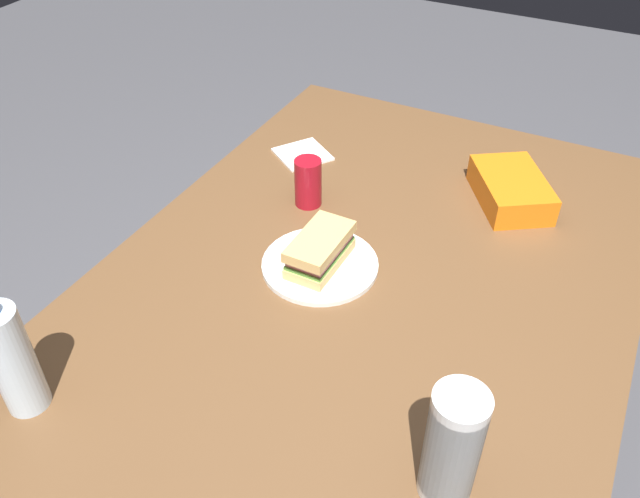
# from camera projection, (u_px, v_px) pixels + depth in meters

# --- Properties ---
(ground_plane) EXTENTS (8.00, 8.00, 0.00)m
(ground_plane) POSITION_uv_depth(u_px,v_px,m) (346.00, 491.00, 1.85)
(ground_plane) COLOR #4C4C51
(dining_table) EXTENTS (1.69, 1.09, 0.76)m
(dining_table) POSITION_uv_depth(u_px,v_px,m) (353.00, 321.00, 1.41)
(dining_table) COLOR brown
(dining_table) RESTS_ON ground_plane
(paper_plate) EXTENTS (0.25, 0.25, 0.01)m
(paper_plate) POSITION_uv_depth(u_px,v_px,m) (320.00, 265.00, 1.42)
(paper_plate) COLOR white
(paper_plate) RESTS_ON dining_table
(sandwich) EXTENTS (0.18, 0.10, 0.08)m
(sandwich) POSITION_uv_depth(u_px,v_px,m) (320.00, 249.00, 1.39)
(sandwich) COLOR #DBB26B
(sandwich) RESTS_ON paper_plate
(soda_can_red) EXTENTS (0.07, 0.07, 0.12)m
(soda_can_red) POSITION_uv_depth(u_px,v_px,m) (308.00, 182.00, 1.58)
(soda_can_red) COLOR maroon
(soda_can_red) RESTS_ON dining_table
(chip_bag) EXTENTS (0.27, 0.25, 0.07)m
(chip_bag) POSITION_uv_depth(u_px,v_px,m) (511.00, 189.00, 1.60)
(chip_bag) COLOR orange
(chip_bag) RESTS_ON dining_table
(water_bottle_tall) EXTENTS (0.07, 0.07, 0.23)m
(water_bottle_tall) POSITION_uv_depth(u_px,v_px,m) (12.00, 360.00, 1.08)
(water_bottle_tall) COLOR silver
(water_bottle_tall) RESTS_ON dining_table
(plastic_cup_stack) EXTENTS (0.08, 0.08, 0.22)m
(plastic_cup_stack) POSITION_uv_depth(u_px,v_px,m) (452.00, 446.00, 0.95)
(plastic_cup_stack) COLOR silver
(plastic_cup_stack) RESTS_ON dining_table
(paper_napkin) EXTENTS (0.18, 0.18, 0.01)m
(paper_napkin) POSITION_uv_depth(u_px,v_px,m) (302.00, 154.00, 1.79)
(paper_napkin) COLOR white
(paper_napkin) RESTS_ON dining_table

